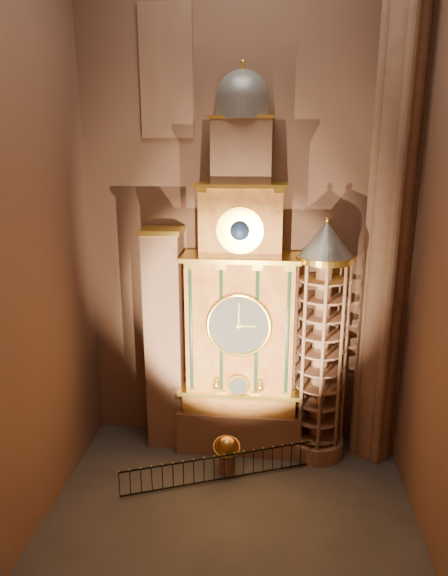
# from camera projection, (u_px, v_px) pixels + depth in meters

# --- Properties ---
(floor) EXTENTS (14.00, 14.00, 0.00)m
(floor) POSITION_uv_depth(u_px,v_px,m) (230.00, 517.00, 19.44)
(floor) COLOR #383330
(floor) RESTS_ON ground
(wall_back) EXTENTS (22.00, 0.00, 22.00)m
(wall_back) POSITION_uv_depth(u_px,v_px,m) (243.00, 208.00, 22.22)
(wall_back) COLOR brown
(wall_back) RESTS_ON floor
(wall_left) EXTENTS (0.00, 22.00, 22.00)m
(wall_left) POSITION_uv_depth(u_px,v_px,m) (23.00, 226.00, 17.15)
(wall_left) COLOR brown
(wall_left) RESTS_ON floor
(astronomical_clock) EXTENTS (5.60, 2.41, 16.70)m
(astronomical_clock) POSITION_uv_depth(u_px,v_px,m) (241.00, 310.00, 22.39)
(astronomical_clock) COLOR #8C634C
(astronomical_clock) RESTS_ON floor
(portrait_tower) EXTENTS (1.80, 1.60, 10.20)m
(portrait_tower) POSITION_uv_depth(u_px,v_px,m) (165.00, 339.00, 23.15)
(portrait_tower) COLOR #8C634C
(portrait_tower) RESTS_ON floor
(stair_turret) EXTENTS (2.50, 2.50, 10.80)m
(stair_turret) POSITION_uv_depth(u_px,v_px,m) (320.00, 345.00, 22.18)
(stair_turret) COLOR #8C634C
(stair_turret) RESTS_ON floor
(gothic_pier) EXTENTS (2.04, 2.04, 22.00)m
(gothic_pier) POSITION_uv_depth(u_px,v_px,m) (392.00, 212.00, 20.67)
(gothic_pier) COLOR #8C634C
(gothic_pier) RESTS_ON floor
(stained_glass_window) EXTENTS (2.20, 0.14, 5.20)m
(stained_glass_window) POSITION_uv_depth(u_px,v_px,m) (166.00, 72.00, 20.97)
(stained_glass_window) COLOR navy
(stained_glass_window) RESTS_ON wall_back
(celestial_globe) EXTENTS (1.38, 1.33, 1.70)m
(celestial_globe) POSITION_uv_depth(u_px,v_px,m) (227.00, 451.00, 21.90)
(celestial_globe) COLOR #8C634C
(celestial_globe) RESTS_ON floor
(iron_railing) EXTENTS (7.66, 3.01, 1.16)m
(iron_railing) POSITION_uv_depth(u_px,v_px,m) (219.00, 468.00, 21.36)
(iron_railing) COLOR black
(iron_railing) RESTS_ON floor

